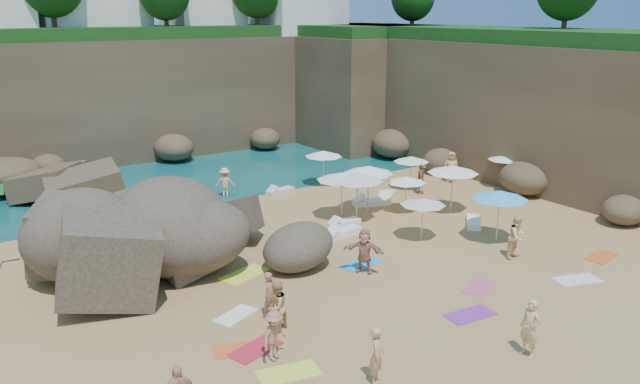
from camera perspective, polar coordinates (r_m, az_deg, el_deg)
ground at (r=25.17m, az=0.09°, el=-6.68°), size 120.00×120.00×0.00m
seawater at (r=51.78m, az=-19.07°, el=4.43°), size 120.00×120.00×0.00m
cliff_back at (r=47.00m, az=-15.47°, el=8.56°), size 44.00×8.00×8.00m
cliff_right at (r=42.43m, az=15.49°, el=7.79°), size 8.00×30.00×8.00m
cliff_corner at (r=49.71m, az=3.29°, el=9.50°), size 10.00×12.00×8.00m
rock_outcrop at (r=25.44m, az=-12.61°, el=-6.84°), size 9.09×7.13×3.43m
parasol_0 at (r=31.23m, az=4.46°, el=2.05°), size 2.50×2.50×2.37m
parasol_1 at (r=36.01m, az=0.32°, el=3.52°), size 2.17×2.17×2.05m
parasol_2 at (r=35.63m, az=8.35°, el=2.99°), size 2.01×2.01×1.90m
parasol_3 at (r=31.42m, az=7.89°, el=1.14°), size 1.96×1.96×1.85m
parasol_4 at (r=37.20m, az=16.64°, el=3.07°), size 2.03×2.03×1.92m
parasol_5 at (r=29.74m, az=3.42°, el=1.37°), size 2.52×2.52×2.38m
parasol_7 at (r=30.05m, az=2.00°, el=1.45°), size 2.46×2.46×2.33m
parasol_9 at (r=31.79m, az=12.07°, el=2.05°), size 2.55×2.55×2.41m
parasol_10 at (r=28.12m, az=16.12°, el=-0.24°), size 2.46×2.46×2.33m
parasol_11 at (r=27.74m, az=9.40°, el=-0.87°), size 2.02×2.02×1.91m
lounger_0 at (r=29.58m, az=2.22°, el=-2.87°), size 1.70×0.66×0.26m
lounger_1 at (r=34.80m, az=-3.64°, el=0.07°), size 1.77×0.89×0.26m
lounger_2 at (r=33.93m, az=6.15°, el=-0.40°), size 1.83×1.59×0.28m
lounger_3 at (r=28.30m, az=2.11°, el=-3.73°), size 1.90×0.89×0.28m
lounger_4 at (r=32.79m, az=4.73°, el=-0.94°), size 2.05×1.33×0.30m
lounger_5 at (r=30.57m, az=13.85°, el=-2.68°), size 1.72×1.71×0.28m
towel_2 at (r=19.50m, az=-7.33°, el=-14.03°), size 1.78×1.24×0.03m
towel_4 at (r=18.25m, az=-2.91°, el=-16.20°), size 1.90×1.24×0.03m
towel_5 at (r=21.43m, az=-7.69°, el=-11.10°), size 1.66×1.25×0.03m
towel_6 at (r=21.86m, az=13.57°, el=-10.84°), size 1.78×1.03×0.03m
towel_7 at (r=19.43m, az=-5.91°, el=-14.09°), size 1.82×1.24×0.03m
towel_8 at (r=25.29m, az=3.84°, el=-6.56°), size 1.93×1.21×0.03m
towel_9 at (r=23.98m, az=14.36°, el=-8.39°), size 1.77×1.38×0.03m
towel_10 at (r=28.44m, az=24.31°, el=-5.40°), size 1.78×1.11×0.03m
towel_11 at (r=25.84m, az=-13.02°, el=-6.46°), size 1.64×0.84×0.03m
towel_12 at (r=24.45m, az=-6.89°, el=-7.47°), size 2.14×1.52×0.03m
towel_13 at (r=25.73m, az=22.43°, el=-7.42°), size 1.91×1.37×0.03m
person_stand_0 at (r=17.52m, az=5.23°, el=-14.63°), size 0.72×0.70×1.66m
person_stand_1 at (r=20.00m, az=-3.99°, el=-10.41°), size 1.02×0.93×1.69m
person_stand_2 at (r=34.32m, az=-8.67°, el=0.87°), size 1.14×0.88×1.64m
person_stand_3 at (r=35.03m, az=9.19°, el=1.19°), size 0.94×1.01×1.67m
person_stand_4 at (r=37.77m, az=11.90°, el=2.26°), size 1.01×0.91×1.82m
person_stand_5 at (r=29.31m, az=-23.35°, el=-2.85°), size 1.71×0.73×1.78m
person_stand_6 at (r=19.59m, az=18.64°, el=-11.71°), size 0.47×0.68×1.80m
person_lie_0 at (r=18.80m, az=-4.16°, el=-14.51°), size 1.51×1.78×0.40m
person_lie_3 at (r=24.44m, az=4.04°, el=-6.85°), size 2.35×2.32×0.46m
person_lie_4 at (r=21.05m, az=-4.55°, el=-10.97°), size 1.09×1.70×0.38m
person_lie_5 at (r=26.96m, az=17.47°, el=-5.10°), size 1.07×1.89×0.68m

